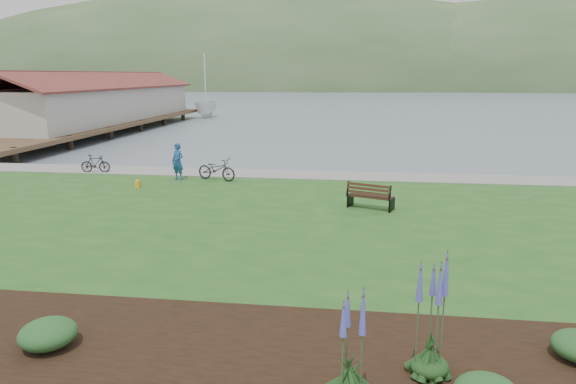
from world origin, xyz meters
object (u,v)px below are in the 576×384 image
person (178,158)px  sailboat (206,117)px  park_bench (370,196)px  bicycle_a (217,169)px

person → sailboat: (-10.22, 39.12, -1.40)m
sailboat → park_bench: bearing=-66.6°
park_bench → person: (-8.64, 4.18, 0.50)m
bicycle_a → sailboat: (-11.99, 38.96, -0.91)m
bicycle_a → park_bench: bearing=-104.1°
park_bench → sailboat: size_ratio=0.07×
park_bench → person: size_ratio=0.88×
person → sailboat: sailboat is taller
park_bench → sailboat: (-18.85, 43.30, -0.90)m
bicycle_a → person: bearing=113.3°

